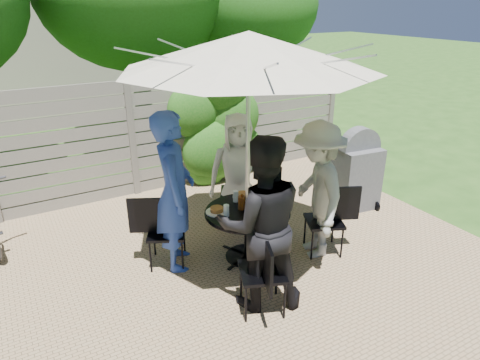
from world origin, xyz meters
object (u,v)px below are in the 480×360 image
person_right (317,191)px  plate_right (278,207)px  glass_right (268,200)px  coffee_cup (253,197)px  plate_left (217,211)px  glass_back (236,196)px  chair_left (166,245)px  glass_left (226,211)px  umbrella (249,51)px  chair_back (237,203)px  person_left (174,192)px  bbq_grill (357,172)px  plate_front (253,223)px  patio_table (247,225)px  chair_front (262,287)px  person_front (261,225)px  syrup_jug (242,203)px  chair_right (324,233)px  person_back (238,172)px  plate_back (243,196)px

person_right → plate_right: (-0.44, 0.17, -0.17)m
glass_right → coffee_cup: (-0.11, 0.17, -0.01)m
plate_left → glass_back: 0.37m
chair_left → plate_left: 0.73m
plate_left → glass_left: bearing=-68.0°
umbrella → chair_back: (0.36, 0.90, -2.17)m
person_left → bbq_grill: bearing=-66.6°
plate_left → glass_right: bearing=-12.1°
plate_left → plate_front: (0.20, -0.47, 0.00)m
patio_table → glass_left: size_ratio=9.18×
chair_front → person_front: size_ratio=0.50×
chair_back → syrup_jug: chair_back is taller
plate_right → bbq_grill: 1.85m
patio_table → plate_left: size_ratio=4.94×
plate_left → glass_left: glass_left is taller
patio_table → chair_back: 0.98m
chair_right → glass_right: size_ratio=6.29×
glass_left → coffee_cup: bearing=20.4°
plate_left → person_back: bearing=44.8°
person_left → plate_left: (0.44, -0.17, -0.26)m
chair_right → plate_back: bearing=-17.9°
plate_back → plate_right: bearing=-66.7°
plate_back → chair_back: bearing=68.1°
umbrella → person_right: umbrella is taller
person_back → glass_back: 0.59m
plate_back → bbq_grill: size_ratio=0.21×
bbq_grill → person_front: bearing=-147.6°
glass_left → person_front: bearing=-92.0°
chair_back → plate_back: 0.72m
person_front → coffee_cup: (0.48, 0.94, -0.20)m
chair_right → patio_table: bearing=2.6°
plate_front → coffee_cup: (0.31, 0.50, 0.04)m
person_back → plate_right: size_ratio=6.18×
chair_right → plate_front: chair_right is taller
chair_front → person_right: 1.40m
person_front → chair_left: bearing=-40.7°
plate_right → person_right: bearing=-21.7°
glass_back → person_back: bearing=57.9°
bbq_grill → coffee_cup: bearing=-166.7°
patio_table → glass_left: (-0.28, -0.00, 0.27)m
umbrella → glass_left: 1.75m
person_back → plate_right: 0.91m
glass_right → chair_front: bearing=-125.4°
umbrella → coffee_cup: size_ratio=29.49×
chair_left → chair_right: chair_right is taller
glass_left → syrup_jug: bearing=16.1°
person_right → plate_back: 0.92m
chair_front → plate_right: 1.10m
person_front → coffee_cup: bearing=-95.4°
plate_back → coffee_cup: (0.04, -0.17, 0.04)m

